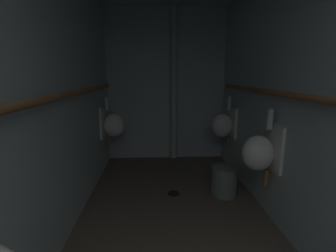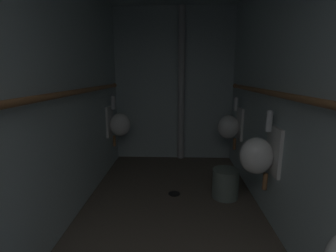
# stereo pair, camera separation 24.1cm
# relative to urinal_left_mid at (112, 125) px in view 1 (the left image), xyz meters

# --- Properties ---
(floor) EXTENTS (2.03, 3.91, 0.08)m
(floor) POSITION_rel_urinal_left_mid_xyz_m (0.81, -1.39, -0.72)
(floor) COLOR brown
(floor) RESTS_ON ground
(wall_left) EXTENTS (0.06, 3.91, 2.43)m
(wall_left) POSITION_rel_urinal_left_mid_xyz_m (-0.18, -1.39, 0.53)
(wall_left) COLOR #ACBEBE
(wall_left) RESTS_ON ground
(wall_right) EXTENTS (0.06, 3.91, 2.43)m
(wall_right) POSITION_rel_urinal_left_mid_xyz_m (1.79, -1.39, 0.53)
(wall_right) COLOR #ACBEBE
(wall_right) RESTS_ON ground
(wall_back) EXTENTS (2.03, 0.06, 2.43)m
(wall_back) POSITION_rel_urinal_left_mid_xyz_m (0.81, 0.53, 0.53)
(wall_back) COLOR #ACBEBE
(wall_back) RESTS_ON ground
(urinal_left_mid) EXTENTS (0.32, 0.30, 0.76)m
(urinal_left_mid) POSITION_rel_urinal_left_mid_xyz_m (0.00, 0.00, 0.00)
(urinal_left_mid) COLOR white
(urinal_right_mid) EXTENTS (0.32, 0.30, 0.76)m
(urinal_right_mid) POSITION_rel_urinal_left_mid_xyz_m (1.61, -1.35, 0.00)
(urinal_right_mid) COLOR white
(urinal_right_far) EXTENTS (0.32, 0.30, 0.76)m
(urinal_right_far) POSITION_rel_urinal_left_mid_xyz_m (1.61, -0.10, 0.00)
(urinal_right_far) COLOR white
(supply_pipe_left) EXTENTS (0.06, 3.25, 0.06)m
(supply_pipe_left) POSITION_rel_urinal_left_mid_xyz_m (-0.09, -1.39, 0.55)
(supply_pipe_left) COLOR #936038
(supply_pipe_right) EXTENTS (0.06, 3.06, 0.06)m
(supply_pipe_right) POSITION_rel_urinal_left_mid_xyz_m (1.70, -1.39, 0.55)
(supply_pipe_right) COLOR #936038
(standpipe_back_wall) EXTENTS (0.11, 0.11, 2.38)m
(standpipe_back_wall) POSITION_rel_urinal_left_mid_xyz_m (0.92, 0.42, 0.53)
(standpipe_back_wall) COLOR #B2B2B2
(standpipe_back_wall) RESTS_ON ground
(floor_drain) EXTENTS (0.14, 0.14, 0.01)m
(floor_drain) POSITION_rel_urinal_left_mid_xyz_m (0.83, -0.82, -0.68)
(floor_drain) COLOR black
(floor_drain) RESTS_ON ground
(waste_bin) EXTENTS (0.30, 0.30, 0.34)m
(waste_bin) POSITION_rel_urinal_left_mid_xyz_m (1.43, -0.87, -0.51)
(waste_bin) COLOR slate
(waste_bin) RESTS_ON ground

